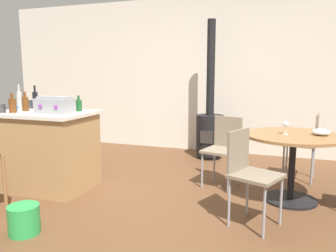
{
  "coord_description": "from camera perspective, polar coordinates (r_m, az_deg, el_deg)",
  "views": [
    {
      "loc": [
        1.4,
        -3.21,
        1.39
      ],
      "look_at": [
        0.18,
        0.19,
        0.82
      ],
      "focal_mm": 35.83,
      "sensor_mm": 36.0,
      "label": 1
    }
  ],
  "objects": [
    {
      "name": "ground_plane",
      "position": [
        3.77,
        -3.68,
        -12.65
      ],
      "size": [
        8.8,
        8.8,
        0.0
      ],
      "primitive_type": "plane",
      "color": "brown"
    },
    {
      "name": "back_wall",
      "position": [
        6.03,
        6.33,
        8.57
      ],
      "size": [
        8.0,
        0.1,
        2.7
      ],
      "primitive_type": "cube",
      "color": "beige",
      "rests_on": "ground_plane"
    },
    {
      "name": "kitchen_island",
      "position": [
        4.34,
        -20.21,
        -3.79
      ],
      "size": [
        1.17,
        0.8,
        0.93
      ],
      "color": "#A37A4C",
      "rests_on": "ground_plane"
    },
    {
      "name": "dining_table",
      "position": [
        3.86,
        20.47,
        -3.89
      ],
      "size": [
        1.03,
        1.03,
        0.74
      ],
      "color": "black",
      "rests_on": "ground_plane"
    },
    {
      "name": "folding_chair_far",
      "position": [
        4.68,
        22.4,
        -2.32
      ],
      "size": [
        0.44,
        0.44,
        0.88
      ],
      "color": "#7F705B",
      "rests_on": "ground_plane"
    },
    {
      "name": "folding_chair_left",
      "position": [
        4.19,
        9.48,
        -3.35
      ],
      "size": [
        0.48,
        0.48,
        0.85
      ],
      "color": "#7F705B",
      "rests_on": "ground_plane"
    },
    {
      "name": "folding_chair_right",
      "position": [
        3.16,
        13.67,
        -7.18
      ],
      "size": [
        0.52,
        0.52,
        0.88
      ],
      "color": "#7F705B",
      "rests_on": "ground_plane"
    },
    {
      "name": "wood_stove",
      "position": [
        5.51,
        7.1,
        0.05
      ],
      "size": [
        0.44,
        0.45,
        2.22
      ],
      "color": "black",
      "rests_on": "ground_plane"
    },
    {
      "name": "toolbox",
      "position": [
        4.07,
        -18.72,
        3.39
      ],
      "size": [
        0.42,
        0.24,
        0.19
      ],
      "color": "gray",
      "rests_on": "kitchen_island"
    },
    {
      "name": "bottle_0",
      "position": [
        4.61,
        -21.64,
        4.15
      ],
      "size": [
        0.06,
        0.06,
        0.3
      ],
      "color": "black",
      "rests_on": "kitchen_island"
    },
    {
      "name": "bottle_1",
      "position": [
        4.18,
        -14.94,
        3.45
      ],
      "size": [
        0.08,
        0.08,
        0.19
      ],
      "color": "#194C23",
      "rests_on": "kitchen_island"
    },
    {
      "name": "bottle_2",
      "position": [
        4.41,
        -23.11,
        3.53
      ],
      "size": [
        0.08,
        0.08,
        0.23
      ],
      "color": "#603314",
      "rests_on": "kitchen_island"
    },
    {
      "name": "bottle_3",
      "position": [
        4.62,
        -23.95,
        4.09
      ],
      "size": [
        0.06,
        0.06,
        0.31
      ],
      "color": "#B7B2AD",
      "rests_on": "kitchen_island"
    },
    {
      "name": "bottle_4",
      "position": [
        4.27,
        -24.95,
        3.22
      ],
      "size": [
        0.08,
        0.08,
        0.23
      ],
      "color": "#603314",
      "rests_on": "kitchen_island"
    },
    {
      "name": "cup_0",
      "position": [
        4.46,
        -21.34,
        3.14
      ],
      "size": [
        0.12,
        0.08,
        0.1
      ],
      "color": "#383838",
      "rests_on": "kitchen_island"
    },
    {
      "name": "cup_1",
      "position": [
        4.34,
        -26.46,
        2.71
      ],
      "size": [
        0.12,
        0.09,
        0.1
      ],
      "color": "#383838",
      "rests_on": "kitchen_island"
    },
    {
      "name": "cup_2",
      "position": [
        4.72,
        -22.37,
        3.46
      ],
      "size": [
        0.11,
        0.08,
        0.11
      ],
      "color": "#383838",
      "rests_on": "kitchen_island"
    },
    {
      "name": "cup_3",
      "position": [
        4.44,
        -24.75,
        2.83
      ],
      "size": [
        0.11,
        0.08,
        0.08
      ],
      "color": "#4C7099",
      "rests_on": "kitchen_island"
    },
    {
      "name": "wine_glass",
      "position": [
        3.78,
        19.43,
        0.22
      ],
      "size": [
        0.07,
        0.07,
        0.14
      ],
      "color": "silver",
      "rests_on": "dining_table"
    },
    {
      "name": "serving_bowl",
      "position": [
        3.88,
        24.61,
        -0.93
      ],
      "size": [
        0.18,
        0.18,
        0.07
      ],
      "primitive_type": "ellipsoid",
      "color": "white",
      "rests_on": "dining_table"
    },
    {
      "name": "plastic_bucket",
      "position": [
        3.28,
        -23.3,
        -14.4
      ],
      "size": [
        0.27,
        0.27,
        0.25
      ],
      "primitive_type": "cylinder",
      "color": "green",
      "rests_on": "ground_plane"
    }
  ]
}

